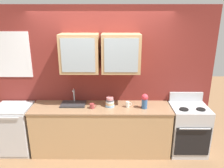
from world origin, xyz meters
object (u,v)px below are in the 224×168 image
(vase, at_px, (145,101))
(dishwasher, at_px, (16,129))
(sink_faucet, at_px, (73,104))
(cup_near_sink, at_px, (92,106))
(stove_range, at_px, (188,129))
(bowl_stack, at_px, (110,102))
(cup_near_bowls, at_px, (128,104))

(vase, bearing_deg, dishwasher, 178.98)
(sink_faucet, bearing_deg, cup_near_sink, -22.70)
(stove_range, height_order, cup_near_sink, stove_range)
(dishwasher, bearing_deg, stove_range, 0.08)
(stove_range, bearing_deg, vase, -176.79)
(vase, bearing_deg, cup_near_sink, -179.35)
(cup_near_sink, bearing_deg, bowl_stack, 14.64)
(cup_near_bowls, xyz_separation_m, dishwasher, (-2.05, -0.00, -0.49))
(dishwasher, bearing_deg, cup_near_sink, -2.09)
(stove_range, distance_m, sink_faucet, 2.13)
(stove_range, relative_size, bowl_stack, 6.09)
(cup_near_bowls, bearing_deg, vase, -8.75)
(cup_near_bowls, bearing_deg, cup_near_sink, -175.00)
(cup_near_sink, xyz_separation_m, dishwasher, (-1.42, 0.05, -0.48))
(stove_range, distance_m, vase, 1.00)
(cup_near_bowls, bearing_deg, bowl_stack, 175.34)
(sink_faucet, xyz_separation_m, bowl_stack, (0.66, -0.07, 0.06))
(bowl_stack, distance_m, vase, 0.61)
(sink_faucet, distance_m, cup_near_sink, 0.38)
(vase, height_order, dishwasher, vase)
(cup_near_sink, bearing_deg, stove_range, 1.86)
(cup_near_bowls, bearing_deg, stove_range, 0.09)
(stove_range, xyz_separation_m, cup_near_bowls, (-1.11, -0.00, 0.49))
(sink_faucet, bearing_deg, dishwasher, -174.88)
(cup_near_sink, height_order, cup_near_bowls, cup_near_bowls)
(cup_near_sink, bearing_deg, dishwasher, 177.91)
(cup_near_bowls, relative_size, dishwasher, 0.12)
(dishwasher, bearing_deg, bowl_stack, 0.94)
(bowl_stack, xyz_separation_m, dishwasher, (-1.73, -0.03, -0.52))
(sink_faucet, relative_size, vase, 1.67)
(vase, height_order, cup_near_bowls, vase)
(cup_near_sink, relative_size, cup_near_bowls, 1.10)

